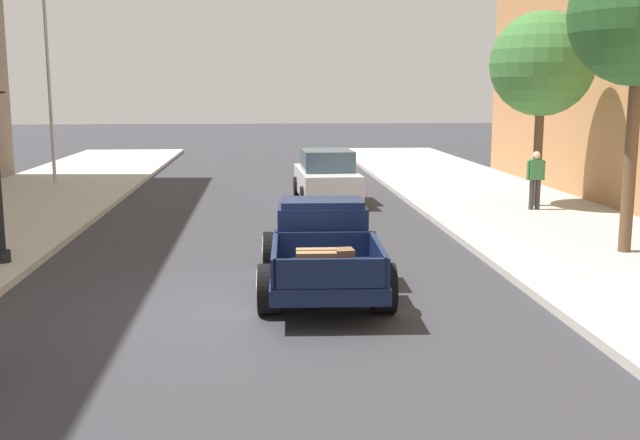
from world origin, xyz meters
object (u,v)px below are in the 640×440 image
at_px(street_tree_second, 542,64).
at_px(flagpole, 52,25).
at_px(hotrod_truck_navy, 322,246).
at_px(pedestrian_sidewalk_right, 536,177).
at_px(car_background_white, 327,178).

bearing_deg(street_tree_second, flagpole, 156.25).
xyz_separation_m(hotrod_truck_navy, flagpole, (-8.38, 14.89, 5.02)).
bearing_deg(pedestrian_sidewalk_right, flagpole, 153.56).
bearing_deg(pedestrian_sidewalk_right, hotrod_truck_navy, -131.94).
relative_size(pedestrian_sidewalk_right, street_tree_second, 0.30).
bearing_deg(car_background_white, street_tree_second, -20.92).
bearing_deg(hotrod_truck_navy, pedestrian_sidewalk_right, 48.06).
distance_m(car_background_white, pedestrian_sidewalk_right, 6.41).
height_order(hotrod_truck_navy, car_background_white, car_background_white).
bearing_deg(car_background_white, pedestrian_sidewalk_right, -27.99).
height_order(car_background_white, pedestrian_sidewalk_right, pedestrian_sidewalk_right).
xyz_separation_m(car_background_white, pedestrian_sidewalk_right, (5.65, -3.00, 0.32)).
distance_m(car_background_white, flagpole, 11.54).
height_order(hotrod_truck_navy, street_tree_second, street_tree_second).
relative_size(pedestrian_sidewalk_right, flagpole, 0.18).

